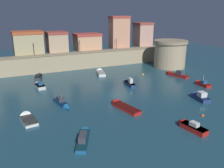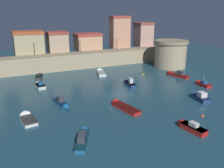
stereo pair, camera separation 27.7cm
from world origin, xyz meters
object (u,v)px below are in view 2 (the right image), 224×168
Objects in this scene: quay_lamp_0 at (34,46)px; quay_lamp_1 at (80,43)px; moored_boat_5 at (83,136)px; mooring_buoy_1 at (202,116)px; moored_boat_2 at (175,74)px; moored_boat_7 at (27,118)px; quay_lamp_2 at (117,41)px; moored_boat_3 at (122,106)px; moored_boat_10 at (39,85)px; moored_boat_9 at (202,84)px; moored_boat_1 at (39,76)px; fortress_tower at (171,54)px; moored_boat_8 at (101,72)px; moored_boat_4 at (129,83)px; mooring_buoy_0 at (143,75)px; moored_boat_0 at (199,96)px; moored_boat_11 at (189,126)px.

quay_lamp_0 is 12.17m from quay_lamp_1.
moored_boat_5 reaches higher than mooring_buoy_1.
moored_boat_2 reaches higher than moored_boat_7.
moored_boat_5 is (-23.10, -37.45, -6.53)m from quay_lamp_2.
moored_boat_3 is 1.72× the size of moored_boat_10.
moored_boat_9 is at bearing -91.33° from moored_boat_3.
moored_boat_5 is at bearing 177.16° from moored_boat_10.
moored_boat_1 is 1.10× the size of moored_boat_9.
quay_lamp_1 reaches higher than fortress_tower.
fortress_tower reaches higher than moored_boat_8.
quay_lamp_1 is 26.74m from moored_boat_2.
moored_boat_3 is 12.92m from moored_boat_4.
moored_boat_1 reaches higher than moored_boat_10.
quay_lamp_2 is 6.59× the size of mooring_buoy_1.
fortress_tower is 33.73m from moored_boat_3.
moored_boat_4 is 9.74m from mooring_buoy_0.
fortress_tower is 15.83m from quay_lamp_2.
moored_boat_10 is at bearing 118.98° from moored_boat_8.
moored_boat_9 is at bearing -73.77° from quay_lamp_2.
moored_boat_2 is at bearing -107.96° from moored_boat_8.
quay_lamp_2 reaches higher than moored_boat_10.
moored_boat_10 is (-25.72, 19.71, -0.08)m from moored_boat_0.
quay_lamp_0 is 0.99× the size of quay_lamp_1.
quay_lamp_0 is 0.72× the size of moored_boat_4.
moored_boat_10 is 0.84× the size of moored_boat_11.
moored_boat_1 is 22.06m from moored_boat_4.
moored_boat_4 is (16.97, -14.10, 0.10)m from moored_boat_1.
quay_lamp_1 is at bearing 100.77° from mooring_buoy_1.
moored_boat_11 reaches higher than mooring_buoy_1.
quay_lamp_0 is at bearing 180.00° from quay_lamp_1.
fortress_tower is at bearing -62.71° from moored_boat_3.
moored_boat_9 reaches higher than mooring_buoy_1.
quay_lamp_0 is at bearing 6.29° from moored_boat_3.
moored_boat_8 is 10.97m from mooring_buoy_0.
moored_boat_11 is 5.54m from mooring_buoy_1.
moored_boat_7 is 28.71m from moored_boat_8.
moored_boat_9 is 7.80× the size of mooring_buoy_0.
moored_boat_1 is at bearing 13.47° from moored_boat_11.
quay_lamp_0 is 44.12m from moored_boat_11.
quay_lamp_0 is 0.53× the size of moored_boat_2.
moored_boat_7 is (-15.17, 1.96, -0.07)m from moored_boat_3.
moored_boat_11 is (14.75, -35.64, 0.03)m from moored_boat_1.
moored_boat_9 reaches higher than moored_boat_10.
moored_boat_1 reaches higher than moored_boat_7.
moored_boat_11 is (15.88, -28.22, -0.00)m from moored_boat_10.
mooring_buoy_1 is (19.52, -38.61, -7.01)m from quay_lamp_0.
moored_boat_4 is at bearing 38.68° from moored_boat_0.
moored_boat_0 reaches higher than moored_boat_2.
fortress_tower is at bearing -17.73° from moored_boat_0.
moored_boat_9 is at bearing -105.25° from fortress_tower.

